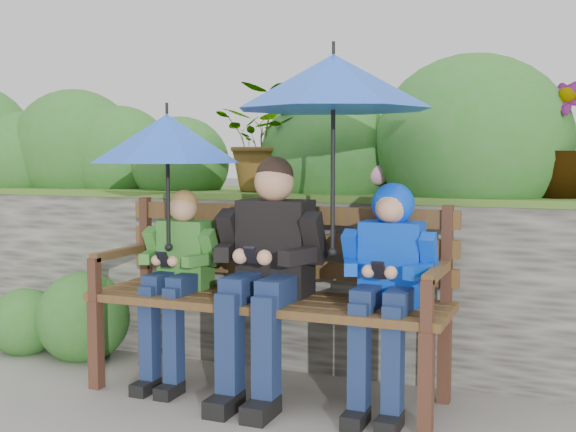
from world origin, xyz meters
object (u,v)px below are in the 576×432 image
at_px(umbrella_left, 167,139).
at_px(umbrella_right, 333,82).
at_px(boy_right, 388,273).
at_px(park_bench, 272,285).
at_px(boy_left, 177,272).
at_px(boy_middle, 267,264).

xyz_separation_m(umbrella_left, umbrella_right, (0.93, 0.01, 0.27)).
xyz_separation_m(boy_right, umbrella_right, (-0.27, -0.03, 0.93)).
bearing_deg(park_bench, umbrella_right, -15.31).
xyz_separation_m(park_bench, umbrella_right, (0.37, -0.10, 1.04)).
relative_size(boy_left, boy_middle, 0.85).
distance_m(boy_right, umbrella_left, 1.38).
bearing_deg(boy_right, boy_middle, -177.66).
relative_size(umbrella_left, umbrella_right, 0.78).
height_order(boy_left, umbrella_left, umbrella_left).
bearing_deg(umbrella_right, umbrella_left, -179.47).
height_order(boy_left, boy_middle, boy_middle).
bearing_deg(umbrella_right, boy_left, 178.65).
distance_m(park_bench, boy_left, 0.53).
relative_size(boy_left, umbrella_right, 1.02).
bearing_deg(umbrella_left, park_bench, 11.18).
distance_m(park_bench, boy_middle, 0.16).
bearing_deg(park_bench, umbrella_left, -168.82).
distance_m(boy_left, umbrella_left, 0.73).
bearing_deg(umbrella_left, boy_middle, 1.05).
distance_m(park_bench, boy_right, 0.66).
distance_m(boy_middle, boy_right, 0.63).
height_order(park_bench, umbrella_left, umbrella_left).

